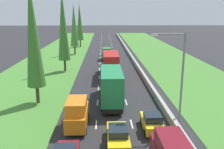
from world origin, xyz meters
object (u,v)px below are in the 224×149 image
Objects in this scene: street_light_mast at (179,73)px; green_box_truck_centre_lane at (111,85)px; teal_hatchback_centre_lane at (108,61)px; poplar_tree_fourth at (74,25)px; yellow_sedan_centre_lane at (118,136)px; poplar_tree_second at (33,34)px; black_sedan_centre_lane at (108,52)px; red_box_truck_centre_lane at (111,64)px; yellow_hatchback_right_lane at (152,122)px; green_van_centre_lane at (107,54)px; poplar_tree_third at (63,25)px; orange_van_left_lane_third at (77,113)px; poplar_tree_fifth at (80,22)px.

green_box_truck_centre_lane is at bearing 133.62° from street_light_mast.
poplar_tree_fourth is at bearing 121.25° from teal_hatchback_centre_lane.
poplar_tree_second is at bearing 132.47° from yellow_sedan_centre_lane.
black_sedan_centre_lane is at bearing 75.09° from poplar_tree_second.
red_box_truck_centre_lane is at bearing 107.18° from street_light_mast.
yellow_hatchback_right_lane reaches higher than yellow_sedan_centre_lane.
red_box_truck_centre_lane is 1.92× the size of green_van_centre_lane.
green_van_centre_lane is (-0.13, 27.57, -0.78)m from green_box_truck_centre_lane.
teal_hatchback_centre_lane is at bearing 31.84° from poplar_tree_third.
green_box_truck_centre_lane is 1.00× the size of red_box_truck_centre_lane.
street_light_mast reaches higher than green_van_centre_lane.
poplar_tree_second is at bearing 129.77° from orange_van_left_lane_third.
green_box_truck_centre_lane is 21.54m from teal_hatchback_centre_lane.
yellow_hatchback_right_lane is 5.22m from street_light_mast.
black_sedan_centre_lane is 0.33× the size of poplar_tree_fifth.
orange_van_left_lane_third is at bearing -179.20° from street_light_mast.
poplar_tree_fifth is at bearing 102.92° from red_box_truck_centre_lane.
black_sedan_centre_lane is at bearing 90.36° from red_box_truck_centre_lane.
teal_hatchback_centre_lane is 0.80× the size of green_van_centre_lane.
street_light_mast is at bearing -75.64° from poplar_tree_fifth.
poplar_tree_fifth is at bearing 89.48° from poplar_tree_fourth.
orange_van_left_lane_third is 0.33× the size of poplar_tree_third.
yellow_hatchback_right_lane reaches higher than black_sedan_centre_lane.
yellow_sedan_centre_lane is at bearing -79.27° from poplar_tree_fourth.
yellow_hatchback_right_lane is 27.72m from poplar_tree_third.
poplar_tree_second is at bearing -112.68° from teal_hatchback_centre_lane.
poplar_tree_second is (-9.23, -12.37, 6.20)m from red_box_truck_centre_lane.
street_light_mast reaches higher than red_box_truck_centre_lane.
orange_van_left_lane_third is 28.27m from teal_hatchback_centre_lane.
yellow_hatchback_right_lane is (3.47, -29.05, 0.00)m from teal_hatchback_centre_lane.
green_box_truck_centre_lane is 19.36m from poplar_tree_third.
poplar_tree_fourth is (-8.26, 7.86, 6.15)m from green_van_centre_lane.
yellow_sedan_centre_lane is 60.71m from poplar_tree_fifth.
teal_hatchback_centre_lane is 24.50m from poplar_tree_second.
orange_van_left_lane_third is (-3.70, 3.45, 0.59)m from yellow_sedan_centre_lane.
green_box_truck_centre_lane is at bearing -76.68° from poplar_tree_fourth.
yellow_sedan_centre_lane is at bearing -148.73° from street_light_mast.
green_van_centre_lane is (-0.34, 37.56, 0.59)m from yellow_sedan_centre_lane.
yellow_sedan_centre_lane is 0.35× the size of poplar_tree_fourth.
green_box_truck_centre_lane is at bearing -90.28° from black_sedan_centre_lane.
poplar_tree_fourth is 14.29m from poplar_tree_fifth.
poplar_tree_third reaches higher than yellow_hatchback_right_lane.
poplar_tree_third reaches higher than black_sedan_centre_lane.
poplar_tree_second is (-8.99, -21.50, 7.55)m from teal_hatchback_centre_lane.
black_sedan_centre_lane is (-0.05, 44.14, 0.00)m from yellow_sedan_centre_lane.
orange_van_left_lane_third is 10.33m from street_light_mast.
green_van_centre_lane is 24.45m from poplar_tree_fifth.
orange_van_left_lane_third reaches higher than black_sedan_centre_lane.
teal_hatchback_centre_lane is at bearing -88.21° from green_van_centre_lane.
yellow_hatchback_right_lane is at bearing -80.80° from red_box_truck_centre_lane.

